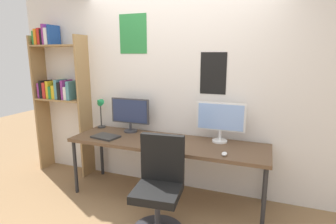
% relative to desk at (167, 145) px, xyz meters
% --- Properties ---
extents(wall_back, '(4.78, 0.11, 2.60)m').
position_rel_desk_xyz_m(wall_back, '(-0.00, 0.42, 0.61)').
color(wall_back, silver).
rests_on(wall_back, ground_plane).
extents(desk, '(2.38, 0.68, 0.74)m').
position_rel_desk_xyz_m(desk, '(0.00, 0.00, 0.00)').
color(desk, brown).
rests_on(desk, ground_plane).
extents(bookshelf, '(0.83, 0.28, 2.17)m').
position_rel_desk_xyz_m(bookshelf, '(-1.79, 0.23, 0.62)').
color(bookshelf, '#9E7A4C').
rests_on(bookshelf, ground_plane).
extents(office_chair, '(0.52, 0.52, 0.99)m').
position_rel_desk_xyz_m(office_chair, '(0.17, -0.65, -0.29)').
color(office_chair, '#2D2D33').
rests_on(office_chair, ground_plane).
extents(monitor_left, '(0.54, 0.18, 0.45)m').
position_rel_desk_xyz_m(monitor_left, '(-0.60, 0.21, 0.31)').
color(monitor_left, '#38383D').
rests_on(monitor_left, desk).
extents(monitor_right, '(0.57, 0.18, 0.47)m').
position_rel_desk_xyz_m(monitor_right, '(0.60, 0.21, 0.33)').
color(monitor_right, silver).
rests_on(monitor_right, desk).
extents(desk_lamp, '(0.11, 0.15, 0.45)m').
position_rel_desk_xyz_m(desk_lamp, '(-1.09, 0.23, 0.36)').
color(desk_lamp, '#333333').
rests_on(desk_lamp, desk).
extents(keyboard_main, '(0.38, 0.13, 0.02)m').
position_rel_desk_xyz_m(keyboard_main, '(0.00, -0.23, 0.06)').
color(keyboard_main, '#38383D').
rests_on(keyboard_main, desk).
extents(computer_mouse, '(0.06, 0.10, 0.03)m').
position_rel_desk_xyz_m(computer_mouse, '(0.72, -0.21, 0.06)').
color(computer_mouse, silver).
rests_on(computer_mouse, desk).
extents(laptop_closed, '(0.35, 0.27, 0.02)m').
position_rel_desk_xyz_m(laptop_closed, '(-0.77, -0.13, 0.06)').
color(laptop_closed, '#2D2D2D').
rests_on(laptop_closed, desk).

